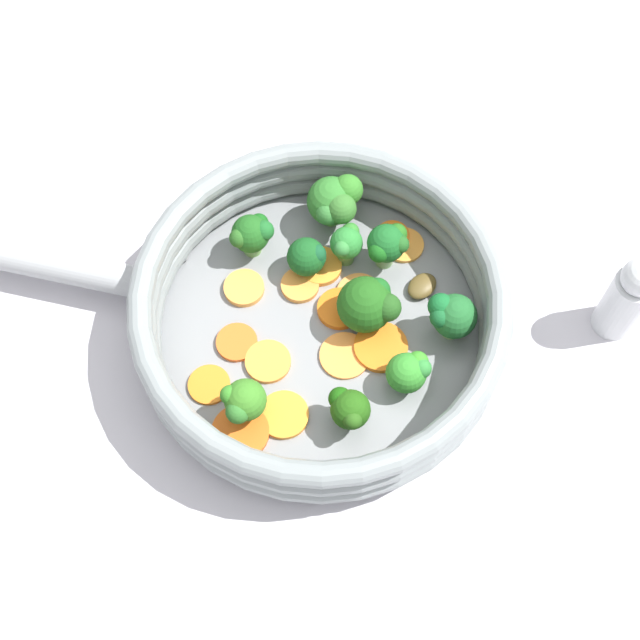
{
  "coord_description": "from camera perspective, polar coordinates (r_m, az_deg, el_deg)",
  "views": [
    {
      "loc": [
        -0.07,
        -0.32,
        0.69
      ],
      "look_at": [
        0.0,
        0.0,
        0.03
      ],
      "focal_mm": 50.0,
      "sensor_mm": 36.0,
      "label": 1
    }
  ],
  "objects": [
    {
      "name": "carrot_slice_2",
      "position": [
        0.76,
        2.53,
        1.67
      ],
      "size": [
        0.04,
        0.04,
        0.0
      ],
      "primitive_type": "cylinder",
      "rotation": [
        0.0,
        0.0,
        0.01
      ],
      "color": "#EC8C41",
      "rests_on": "skillet"
    },
    {
      "name": "broccoli_floret_4",
      "position": [
        0.72,
        3.18,
        0.77
      ],
      "size": [
        0.05,
        0.05,
        0.05
      ],
      "color": "#7D9656",
      "rests_on": "skillet"
    },
    {
      "name": "carrot_slice_11",
      "position": [
        0.71,
        -5.11,
        -7.15
      ],
      "size": [
        0.06,
        0.06,
        0.01
      ],
      "primitive_type": "cylinder",
      "rotation": [
        0.0,
        0.0,
        1.32
      ],
      "color": "#D75E1A",
      "rests_on": "skillet"
    },
    {
      "name": "broccoli_floret_9",
      "position": [
        0.76,
        1.7,
        4.92
      ],
      "size": [
        0.03,
        0.03,
        0.04
      ],
      "color": "#5F8B47",
      "rests_on": "skillet"
    },
    {
      "name": "carrot_slice_4",
      "position": [
        0.75,
        1.24,
        0.73
      ],
      "size": [
        0.05,
        0.05,
        0.01
      ],
      "primitive_type": "cylinder",
      "rotation": [
        0.0,
        0.0,
        5.44
      ],
      "color": "orange",
      "rests_on": "skillet"
    },
    {
      "name": "broccoli_floret_3",
      "position": [
        0.71,
        5.71,
        -3.3
      ],
      "size": [
        0.04,
        0.03,
        0.04
      ],
      "color": "#7CB360",
      "rests_on": "skillet"
    },
    {
      "name": "skillet_rim_wall",
      "position": [
        0.72,
        0.0,
        0.56
      ],
      "size": [
        0.3,
        0.3,
        0.06
      ],
      "color": "gray",
      "rests_on": "skillet"
    },
    {
      "name": "broccoli_floret_0",
      "position": [
        0.73,
        8.4,
        0.28
      ],
      "size": [
        0.04,
        0.04,
        0.05
      ],
      "color": "#8AB46C",
      "rests_on": "skillet"
    },
    {
      "name": "carrot_slice_12",
      "position": [
        0.76,
        -4.88,
        2.06
      ],
      "size": [
        0.05,
        0.05,
        0.01
      ],
      "primitive_type": "cylinder",
      "rotation": [
        0.0,
        0.0,
        2.54
      ],
      "color": "#F8973C",
      "rests_on": "skillet"
    },
    {
      "name": "carrot_slice_5",
      "position": [
        0.74,
        -5.35,
        -1.41
      ],
      "size": [
        0.05,
        0.05,
        0.0
      ],
      "primitive_type": "cylinder",
      "rotation": [
        0.0,
        0.0,
        2.6
      ],
      "color": "orange",
      "rests_on": "skillet"
    },
    {
      "name": "carrot_slice_7",
      "position": [
        0.77,
        0.02,
        3.46
      ],
      "size": [
        0.05,
        0.05,
        0.01
      ],
      "primitive_type": "cylinder",
      "rotation": [
        0.0,
        0.0,
        5.86
      ],
      "color": "orange",
      "rests_on": "skillet"
    },
    {
      "name": "skillet_rivet_right",
      "position": [
        0.75,
        -10.41,
        -0.83
      ],
      "size": [
        0.01,
        0.01,
        0.01
      ],
      "primitive_type": "sphere",
      "color": "gray",
      "rests_on": "skillet"
    },
    {
      "name": "carrot_slice_10",
      "position": [
        0.73,
        -3.35,
        -2.67
      ],
      "size": [
        0.05,
        0.05,
        0.0
      ],
      "primitive_type": "cylinder",
      "rotation": [
        0.0,
        0.0,
        5.17
      ],
      "color": "orange",
      "rests_on": "skillet"
    },
    {
      "name": "skillet_rivet_left",
      "position": [
        0.78,
        -8.75,
        4.01
      ],
      "size": [
        0.01,
        0.01,
        0.01
      ],
      "primitive_type": "sphere",
      "color": "gray",
      "rests_on": "skillet"
    },
    {
      "name": "ground_plane",
      "position": [
        0.76,
        0.0,
        -1.03
      ],
      "size": [
        4.0,
        4.0,
        0.0
      ],
      "primitive_type": "plane",
      "color": "#BAB5BD"
    },
    {
      "name": "carrot_slice_1",
      "position": [
        0.71,
        -2.33,
        -6.08
      ],
      "size": [
        0.06,
        0.06,
        0.0
      ],
      "primitive_type": "cylinder",
      "rotation": [
        0.0,
        0.0,
        0.64
      ],
      "color": "orange",
      "rests_on": "skillet"
    },
    {
      "name": "carrot_slice_8",
      "position": [
        0.76,
        -1.29,
        2.24
      ],
      "size": [
        0.05,
        0.05,
        0.01
      ],
      "primitive_type": "cylinder",
      "rotation": [
        0.0,
        0.0,
        2.25
      ],
      "color": "orange",
      "rests_on": "skillet"
    },
    {
      "name": "carrot_slice_6",
      "position": [
        0.79,
        5.4,
        4.8
      ],
      "size": [
        0.05,
        0.05,
        0.0
      ],
      "primitive_type": "cylinder",
      "rotation": [
        0.0,
        0.0,
        5.76
      ],
      "color": "#F99B3A",
      "rests_on": "skillet"
    },
    {
      "name": "mushroom_piece_0",
      "position": [
        0.76,
        6.55,
        2.17
      ],
      "size": [
        0.04,
        0.03,
        0.01
      ],
      "primitive_type": "ellipsoid",
      "rotation": [
        0.0,
        0.0,
        3.73
      ],
      "color": "brown",
      "rests_on": "skillet"
    },
    {
      "name": "broccoli_floret_6",
      "position": [
        0.75,
        4.34,
        4.85
      ],
      "size": [
        0.04,
        0.03,
        0.05
      ],
      "color": "#72995E",
      "rests_on": "skillet"
    },
    {
      "name": "broccoli_floret_1",
      "position": [
        0.69,
        -4.93,
        -5.23
      ],
      "size": [
        0.04,
        0.04,
        0.04
      ],
      "color": "#79A059",
      "rests_on": "skillet"
    },
    {
      "name": "carrot_slice_3",
      "position": [
        0.73,
        1.59,
        -2.29
      ],
      "size": [
        0.06,
        0.06,
        0.0
      ],
      "primitive_type": "cylinder",
      "rotation": [
        0.0,
        0.0,
        0.5
      ],
      "color": "orange",
      "rests_on": "skillet"
    },
    {
      "name": "carrot_slice_0",
      "position": [
        0.74,
        3.92,
        -1.74
      ],
      "size": [
        0.06,
        0.06,
        0.01
      ],
      "primitive_type": "cylinder",
      "rotation": [
        0.0,
        0.0,
        5.27
      ],
      "color": "orange",
      "rests_on": "skillet"
    },
    {
      "name": "broccoli_floret_2",
      "position": [
        0.77,
        0.97,
        7.58
      ],
      "size": [
        0.05,
        0.05,
        0.05
      ],
      "color": "#609248",
      "rests_on": "skillet"
    },
    {
      "name": "salt_shaker",
      "position": [
        0.77,
        19.12,
        1.4
      ],
      "size": [
        0.04,
        0.04,
        0.1
      ],
      "color": "silver",
      "rests_on": "ground_plane"
    },
    {
      "name": "carrot_slice_13",
      "position": [
        0.73,
        -7.11,
        -4.13
      ],
      "size": [
        0.05,
        0.05,
        0.0
      ],
      "primitive_type": "cylinder",
      "rotation": [
        0.0,
        0.0,
        2.62
      ],
      "color": "orange",
      "rests_on": "skillet"
    },
    {
      "name": "broccoli_floret_8",
      "position": [
        0.75,
        -0.96,
        4.02
      ],
      "size": [
        0.04,
        0.03,
        0.04
      ],
      "color": "#6FA150",
      "rests_on": "skillet"
    },
    {
      "name": "carrot_slice_9",
      "position": [
        0.79,
        4.67,
        5.38
      ],
      "size": [
        0.04,
        0.04,
        0.01
      ],
      "primitive_type": "cylinder",
      "rotation": [
        0.0,
        0.0,
        5.9
      ],
      "color": "orange",
      "rests_on": "skillet"
    },
    {
      "name": "broccoli_floret_7",
      "position": [
        0.76,
        -4.39,
        5.52
      ],
      "size": [
        0.04,
        0.03,
        0.04
      ],
      "color": "#66964A",
      "rests_on": "skillet"
    },
    {
      "name": "skillet",
      "position": [
        0.75,
        0.0,
        -0.77
      ],
      "size": [
        0.28,
        0.28,
        0.02
      ],
      "primitive_type": "cylinder",
      "color": "gray",
      "rests_on": "ground_plane"
    },
    {
      "name": "skillet_handle",
      "position": [
        0.79,
        -16.3,
        3.32
      ],
      "size": [
        0.17,
        0.1,
        0.03
      ],
      "primitive_type": "cylinder",
      "rotation": [
        1.57,
        0.0,
        4.28
      ],
      "color": "#999B9E",
      "rests_on": "skillet"
    },
    {
      "name": "broccoli_floret_5",
      "position": [
        0.69,
        1.88,
        -5.73
      ],
      "size": [
        0.03,
        0.04,
        0.04
      ],
      "color": "#61944E",
      "rests_on": "skillet"
    }
  ]
}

